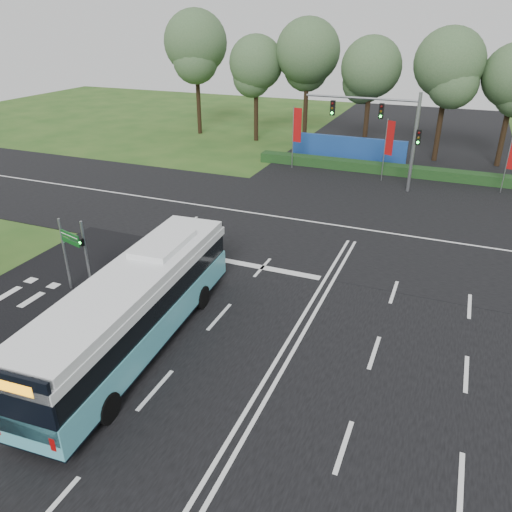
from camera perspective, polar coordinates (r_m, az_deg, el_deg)
The scene contains 15 objects.
ground at distance 20.54m, azimuth 4.19°, elevation -8.94°, with size 120.00×120.00×0.00m, color #254D19.
road_main at distance 20.53m, azimuth 4.19°, elevation -8.89°, with size 20.00×120.00×0.04m, color black.
road_cross at distance 30.86m, azimuth 11.32°, elevation 3.10°, with size 120.00×14.00×0.05m, color black.
bike_path at distance 24.81m, azimuth -27.02°, elevation -5.32°, with size 5.00×18.00×0.06m, color black.
kerb_strip at distance 23.16m, azimuth -23.03°, elevation -6.62°, with size 0.25×18.00×0.12m, color gray.
city_bus at distance 19.42m, azimuth -13.70°, elevation -5.81°, with size 3.32×12.19×3.46m.
pedestrian_signal at distance 24.95m, azimuth -19.00°, elevation 0.73°, with size 0.29×0.40×3.10m.
street_sign at distance 23.98m, azimuth -20.75°, elevation 0.97°, with size 1.35×0.45×3.58m.
banner_flag_left at distance 42.02m, azimuth 4.60°, elevation 14.26°, with size 0.75×0.14×5.11m.
banner_flag_mid at distance 39.66m, azimuth 14.88°, elevation 12.50°, with size 0.65×0.33×4.77m.
banner_flag_right at distance 39.89m, azimuth 27.19°, elevation 10.04°, with size 0.61×0.16×4.15m.
traffic_light_gantry at distance 37.60m, azimuth 15.07°, elevation 14.22°, with size 8.41×0.28×7.00m.
hedge at distance 42.46m, azimuth 14.95°, elevation 9.56°, with size 22.00×1.20×0.80m, color #143817.
blue_hoarding at distance 45.31m, azimuth 10.47°, elevation 11.91°, with size 10.00×0.30×2.20m, color navy.
eucalyptus_row at distance 48.52m, azimuth 11.39°, elevation 21.22°, with size 43.24×8.57×12.40m.
Camera 1 is at (5.03, -16.12, 11.70)m, focal length 35.00 mm.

